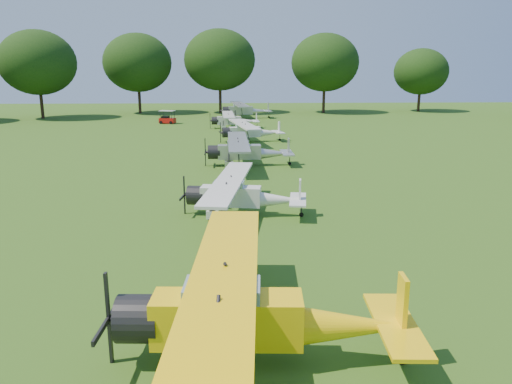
% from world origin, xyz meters
% --- Properties ---
extents(ground, '(160.00, 160.00, 0.00)m').
position_xyz_m(ground, '(0.00, 0.00, 0.00)').
color(ground, '#2B4C13').
rests_on(ground, ground).
extents(tree_belt, '(137.36, 130.27, 14.52)m').
position_xyz_m(tree_belt, '(3.57, 0.16, 8.03)').
color(tree_belt, black).
rests_on(tree_belt, ground).
extents(aircraft_2, '(7.29, 11.61, 2.29)m').
position_xyz_m(aircraft_2, '(0.21, -12.92, 1.34)').
color(aircraft_2, yellow).
rests_on(aircraft_2, ground).
extents(aircraft_3, '(5.96, 9.45, 1.85)m').
position_xyz_m(aircraft_3, '(0.14, -0.56, 1.08)').
color(aircraft_3, silver).
rests_on(aircraft_3, ground).
extents(aircraft_4, '(6.40, 10.17, 2.01)m').
position_xyz_m(aircraft_4, '(0.76, 12.00, 1.18)').
color(aircraft_4, '#B7B7BB').
rests_on(aircraft_4, ground).
extents(aircraft_5, '(6.17, 9.77, 1.92)m').
position_xyz_m(aircraft_5, '(1.40, 24.07, 1.12)').
color(aircraft_5, silver).
rests_on(aircraft_5, ground).
extents(aircraft_6, '(5.83, 9.27, 1.83)m').
position_xyz_m(aircraft_6, '(-0.18, 35.35, 1.07)').
color(aircraft_6, silver).
rests_on(aircraft_6, ground).
extents(aircraft_7, '(7.17, 11.41, 2.24)m').
position_xyz_m(aircraft_7, '(1.46, 47.41, 1.31)').
color(aircraft_7, '#B7B7BB').
rests_on(aircraft_7, ground).
extents(golf_cart, '(2.17, 1.63, 1.66)m').
position_xyz_m(golf_cart, '(-8.56, 40.91, 0.55)').
color(golf_cart, '#BA120D').
rests_on(golf_cart, ground).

